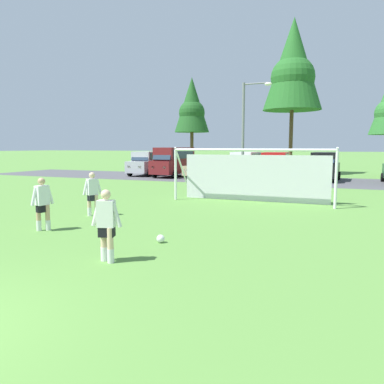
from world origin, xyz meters
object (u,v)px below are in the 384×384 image
(parked_car_slot_center_left, at_px, (204,168))
(parked_car_slot_center_right, at_px, (275,166))
(parked_car_slot_center, at_px, (245,165))
(street_lamp, at_px, (246,133))
(parked_car_slot_right, at_px, (325,166))
(player_defender_far, at_px, (43,204))
(parked_car_slot_far_left, at_px, (147,163))
(player_midfield_center, at_px, (107,226))
(soccer_goal, at_px, (253,174))
(soccer_ball, at_px, (161,239))
(player_striker_near, at_px, (93,194))
(parked_car_slot_left, at_px, (174,161))

(parked_car_slot_center_left, distance_m, parked_car_slot_center_right, 5.86)
(parked_car_slot_center, bearing_deg, street_lamp, -75.16)
(parked_car_slot_center_right, bearing_deg, parked_car_slot_right, 24.31)
(player_defender_far, xyz_separation_m, parked_car_slot_center_left, (-2.47, 20.15, 0.05))
(parked_car_slot_far_left, xyz_separation_m, parked_car_slot_right, (15.25, 0.50, 0.00))
(player_midfield_center, height_order, parked_car_slot_center_right, parked_car_slot_center_right)
(soccer_goal, height_order, parked_car_slot_center_right, soccer_goal)
(parked_car_slot_far_left, height_order, parked_car_slot_right, same)
(soccer_goal, distance_m, player_defender_far, 9.74)
(parked_car_slot_center_right, xyz_separation_m, parked_car_slot_right, (3.47, 1.57, 0.00))
(player_defender_far, relative_size, parked_car_slot_right, 0.35)
(parked_car_slot_center_left, xyz_separation_m, street_lamp, (4.67, -4.38, 2.63))
(soccer_ball, bearing_deg, player_striker_near, 148.75)
(parked_car_slot_far_left, xyz_separation_m, street_lamp, (10.60, -5.42, 2.39))
(soccer_ball, height_order, player_striker_near, player_striker_near)
(player_defender_far, bearing_deg, parked_car_slot_center_right, 80.44)
(soccer_ball, height_order, soccer_goal, soccer_goal)
(parked_car_slot_center, distance_m, street_lamp, 6.29)
(parked_car_slot_center_left, relative_size, parked_car_slot_center_right, 0.92)
(player_midfield_center, distance_m, parked_car_slot_far_left, 26.06)
(soccer_ball, xyz_separation_m, parked_car_slot_left, (-9.46, 20.57, 1.23))
(parked_car_slot_far_left, height_order, parked_car_slot_center_right, same)
(soccer_goal, bearing_deg, parked_car_slot_right, 79.67)
(parked_car_slot_left, height_order, parked_car_slot_center, parked_car_slot_left)
(parked_car_slot_far_left, bearing_deg, player_midfield_center, -62.32)
(player_striker_near, xyz_separation_m, parked_car_slot_left, (-5.30, 18.04, 0.52))
(soccer_goal, distance_m, parked_car_slot_center, 13.30)
(parked_car_slot_center_left, relative_size, parked_car_slot_right, 0.92)
(parked_car_slot_center_left, distance_m, parked_car_slot_right, 9.46)
(parked_car_slot_center, xyz_separation_m, street_lamp, (1.49, -5.62, 2.39))
(parked_car_slot_left, bearing_deg, soccer_ball, -65.29)
(parked_car_slot_far_left, relative_size, parked_car_slot_center, 1.00)
(soccer_goal, relative_size, parked_car_slot_far_left, 1.59)
(player_defender_far, distance_m, parked_car_slot_center_right, 20.41)
(soccer_ball, distance_m, parked_car_slot_left, 22.67)
(soccer_goal, bearing_deg, parked_car_slot_center_left, 121.11)
(player_defender_far, distance_m, street_lamp, 16.15)
(player_midfield_center, height_order, parked_car_slot_center, parked_car_slot_center)
(player_defender_far, bearing_deg, parked_car_slot_right, 72.44)
(parked_car_slot_far_left, height_order, parked_car_slot_center, same)
(parked_car_slot_center_right, bearing_deg, parked_car_slot_far_left, 174.83)
(player_striker_near, distance_m, parked_car_slot_center, 18.80)
(soccer_goal, relative_size, parked_car_slot_center, 1.59)
(soccer_ball, xyz_separation_m, player_midfield_center, (-0.32, -1.97, 0.71))
(soccer_ball, relative_size, soccer_goal, 0.03)
(parked_car_slot_center, relative_size, parked_car_slot_right, 1.00)
(parked_car_slot_left, xyz_separation_m, parked_car_slot_center_left, (2.96, -0.49, -0.47))
(parked_car_slot_right, bearing_deg, parked_car_slot_far_left, -178.11)
(soccer_ball, distance_m, parked_car_slot_right, 21.82)
(parked_car_slot_center, xyz_separation_m, parked_car_slot_center_right, (2.67, -1.27, 0.00))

